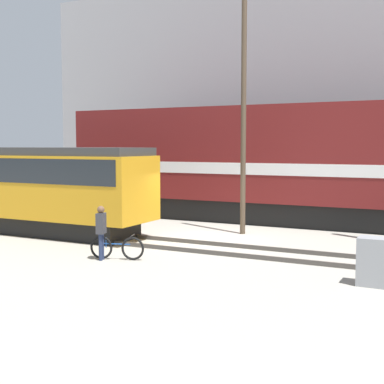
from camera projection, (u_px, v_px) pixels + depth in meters
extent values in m
plane|color=#9E998C|center=(201.00, 239.00, 19.73)|extent=(120.00, 120.00, 0.00)
cube|color=#47423D|center=(169.00, 248.00, 17.62)|extent=(60.00, 0.07, 0.14)
cube|color=#47423D|center=(189.00, 241.00, 18.89)|extent=(60.00, 0.07, 0.14)
cube|color=#47423D|center=(246.00, 221.00, 23.81)|extent=(60.00, 0.07, 0.14)
cube|color=#47423D|center=(257.00, 218.00, 25.08)|extent=(60.00, 0.07, 0.14)
cube|color=#99999E|center=(302.00, 95.00, 31.05)|extent=(30.67, 6.00, 12.70)
cube|color=black|center=(272.00, 211.00, 23.98)|extent=(18.07, 2.55, 1.00)
cube|color=maroon|center=(273.00, 154.00, 23.75)|extent=(19.65, 3.00, 4.16)
cube|color=white|center=(273.00, 168.00, 23.80)|extent=(19.25, 3.04, 0.50)
cube|color=black|center=(21.00, 223.00, 21.52)|extent=(10.16, 2.00, 0.70)
cube|color=orange|center=(20.00, 185.00, 21.39)|extent=(11.55, 2.50, 2.37)
cube|color=#1E2328|center=(20.00, 169.00, 21.33)|extent=(11.09, 2.54, 0.90)
cube|color=#333333|center=(19.00, 151.00, 21.27)|extent=(11.32, 2.38, 0.30)
torus|color=black|center=(133.00, 249.00, 16.09)|extent=(0.70, 0.28, 0.71)
torus|color=black|center=(101.00, 247.00, 16.26)|extent=(0.70, 0.28, 0.71)
cylinder|color=#1E4C99|center=(117.00, 244.00, 16.17)|extent=(0.81, 0.28, 0.04)
cylinder|color=#1E4C99|center=(106.00, 242.00, 16.22)|extent=(0.03, 0.03, 0.32)
cylinder|color=#262626|center=(133.00, 235.00, 16.06)|extent=(0.15, 0.43, 0.02)
cylinder|color=#232D4C|center=(102.00, 246.00, 16.19)|extent=(0.11, 0.11, 0.81)
cylinder|color=#232D4C|center=(100.00, 247.00, 16.03)|extent=(0.11, 0.11, 0.81)
cube|color=#333338|center=(101.00, 223.00, 16.05)|extent=(0.32, 0.41, 0.62)
sphere|color=brown|center=(101.00, 209.00, 16.01)|extent=(0.22, 0.22, 0.22)
cylinder|color=#4C3D2D|center=(243.00, 116.00, 20.53)|extent=(0.21, 0.21, 9.18)
cube|color=gray|center=(373.00, 261.00, 13.17)|extent=(0.70, 0.60, 1.20)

